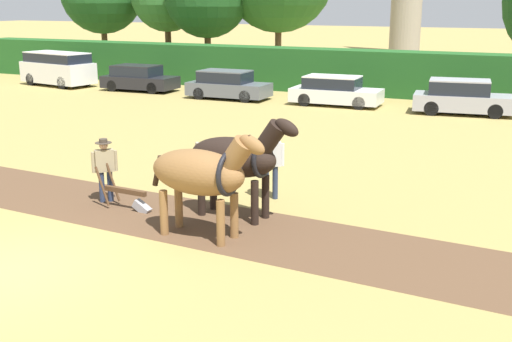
% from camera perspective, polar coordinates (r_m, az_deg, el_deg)
% --- Properties ---
extents(ground_plane, '(240.00, 240.00, 0.00)m').
position_cam_1_polar(ground_plane, '(13.11, -21.34, -8.28)').
color(ground_plane, '#998447').
extents(plowed_furrow_strip, '(20.53, 3.83, 0.01)m').
position_cam_1_polar(plowed_furrow_strip, '(16.35, -12.67, -3.03)').
color(plowed_furrow_strip, brown).
rests_on(plowed_furrow_strip, ground).
extents(hedgerow, '(55.24, 1.99, 2.37)m').
position_cam_1_polar(hedgerow, '(35.48, 10.63, 8.57)').
color(hedgerow, '#1E511E').
rests_on(hedgerow, ground).
extents(draft_horse_lead_left, '(2.85, 1.12, 2.43)m').
position_cam_1_polar(draft_horse_lead_left, '(13.53, -4.82, -0.17)').
color(draft_horse_lead_left, brown).
rests_on(draft_horse_lead_left, ground).
extents(draft_horse_lead_right, '(2.90, 1.07, 2.53)m').
position_cam_1_polar(draft_horse_lead_right, '(14.74, -1.67, 1.21)').
color(draft_horse_lead_right, black).
rests_on(draft_horse_lead_right, ground).
extents(plow, '(1.49, 0.48, 1.13)m').
position_cam_1_polar(plow, '(15.90, -11.19, -2.29)').
color(plow, '#4C331E').
rests_on(plow, ground).
extents(farmer_at_plow, '(0.47, 0.49, 1.63)m').
position_cam_1_polar(farmer_at_plow, '(16.48, -13.30, 0.47)').
color(farmer_at_plow, '#28334C').
rests_on(farmer_at_plow, ground).
extents(farmer_beside_team, '(0.60, 0.45, 1.79)m').
position_cam_1_polar(farmer_beside_team, '(16.24, 1.33, 1.09)').
color(farmer_beside_team, '#28334C').
rests_on(farmer_beside_team, ground).
extents(parked_van, '(4.98, 2.75, 1.98)m').
position_cam_1_polar(parked_van, '(40.49, -17.21, 8.70)').
color(parked_van, silver).
rests_on(parked_van, ground).
extents(parked_car_left, '(4.28, 2.02, 1.44)m').
position_cam_1_polar(parked_car_left, '(37.08, -10.37, 8.09)').
color(parked_car_left, black).
rests_on(parked_car_left, ground).
extents(parked_car_center_left, '(4.28, 1.89, 1.47)m').
position_cam_1_polar(parked_car_center_left, '(33.47, -2.54, 7.62)').
color(parked_car_center_left, '#565B66').
rests_on(parked_car_center_left, ground).
extents(parked_car_center, '(4.41, 2.02, 1.42)m').
position_cam_1_polar(parked_car_center, '(31.56, 7.03, 7.05)').
color(parked_car_center, silver).
rests_on(parked_car_center, ground).
extents(parked_car_center_right, '(4.51, 2.35, 1.55)m').
position_cam_1_polar(parked_car_center_right, '(30.27, 17.85, 6.22)').
color(parked_car_center_right, '#9E9EA8').
rests_on(parked_car_center_right, ground).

